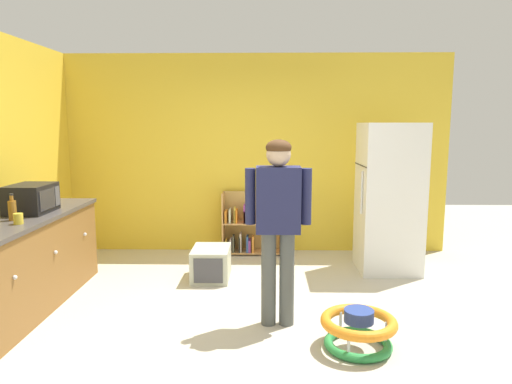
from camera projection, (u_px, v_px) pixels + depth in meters
The scene contains 12 objects.
ground_plane at pixel (253, 318), 4.21m from camera, with size 12.00×12.00×0.00m, color beige.
back_wall at pixel (257, 154), 6.31m from camera, with size 5.20×0.06×2.70m, color yellow.
left_side_wall at pixel (7, 164), 4.85m from camera, with size 0.06×2.99×2.70m, color yellow.
kitchen_counter at pixel (24, 263), 4.38m from camera, with size 0.65×2.19×0.90m.
refrigerator at pixel (389, 198), 5.49m from camera, with size 0.73×0.68×1.78m.
bookshelf at pixel (249, 227), 6.27m from camera, with size 0.80×0.28×0.85m.
standing_person at pixel (278, 215), 3.95m from camera, with size 0.57×0.22×1.64m.
baby_walker at pixel (358, 329), 3.63m from camera, with size 0.60×0.60×0.32m.
pet_carrier at pixel (211, 263), 5.27m from camera, with size 0.42×0.55×0.36m.
microwave at pixel (31, 198), 4.51m from camera, with size 0.37×0.48×0.28m.
amber_bottle at pixel (12, 210), 4.15m from camera, with size 0.07×0.07×0.25m.
yellow_cup at pixel (18, 219), 4.00m from camera, with size 0.08×0.08×0.10m, color yellow.
Camera 1 is at (0.10, -3.99, 1.77)m, focal length 32.19 mm.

